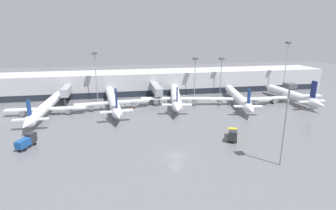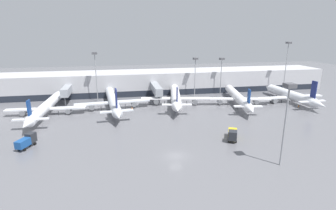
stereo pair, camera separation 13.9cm
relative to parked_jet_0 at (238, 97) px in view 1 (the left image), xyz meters
The scene contains 16 objects.
ground_plane 46.74m from the parked_jet_0, 130.91° to the right, with size 320.00×320.00×0.00m, color slate.
terminal_building 40.62m from the parked_jet_0, 139.03° to the left, with size 160.00×30.97×9.00m.
parked_jet_0 is the anchor object (origin of this frame).
parked_jet_1 43.80m from the parked_jet_0, behind, with size 24.99×39.47×9.85m.
parked_jet_2 64.21m from the parked_jet_0, behind, with size 24.03×37.92×8.14m.
parked_jet_3 20.98m from the parked_jet_0, ahead, with size 25.58×32.74×9.74m.
parked_jet_4 22.22m from the parked_jet_0, 169.77° to the left, with size 24.52×35.86×8.84m.
service_truck_0 67.22m from the parked_jet_0, 158.33° to the right, with size 3.57×5.45×2.95m.
service_truck_1 33.20m from the parked_jet_0, 117.44° to the right, with size 4.27×6.15×2.81m.
traffic_cone_0 37.60m from the parked_jet_0, behind, with size 0.50×0.50×0.59m.
traffic_cone_1 20.98m from the parked_jet_0, 18.16° to the right, with size 0.48×0.48×0.74m.
apron_light_mast_0 19.02m from the parked_jet_0, 90.10° to the left, with size 1.80×1.80×15.16m.
apron_light_mast_1 33.64m from the parked_jet_0, 26.87° to the left, with size 1.80×1.80×21.35m.
apron_light_mast_3 45.59m from the parked_jet_0, 104.89° to the right, with size 1.80×1.80×16.22m.
apron_light_mast_4 52.92m from the parked_jet_0, 163.48° to the left, with size 1.80×1.80×18.19m.
apron_light_mast_5 21.55m from the parked_jet_0, 126.56° to the left, with size 1.80×1.80×15.50m.
Camera 1 is at (-11.25, -48.80, 25.03)m, focal length 28.00 mm.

